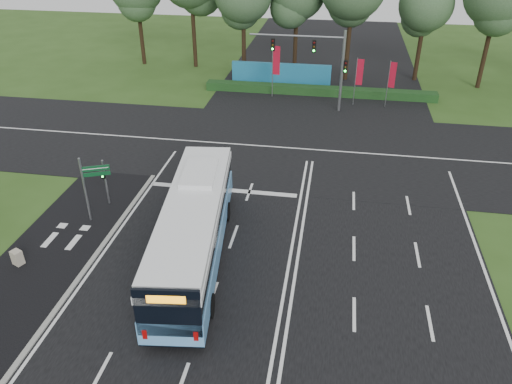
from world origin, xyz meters
The scene contains 15 objects.
ground centered at (0.00, 0.00, 0.00)m, with size 120.00×120.00×0.00m, color #2E4D19.
road_main centered at (0.00, 0.00, 0.02)m, with size 20.00×120.00×0.04m, color black.
road_cross centered at (0.00, 12.00, 0.03)m, with size 120.00×14.00×0.05m, color black.
bike_path centered at (-12.50, -3.00, 0.03)m, with size 5.00×18.00×0.06m, color black.
kerb_strip centered at (-10.10, -3.00, 0.06)m, with size 0.25×18.00×0.12m, color gray.
city_bus centered at (-4.85, -2.17, 1.88)m, with size 4.27×13.26×3.74m.
pedestrian_signal centered at (-11.58, 2.17, 1.64)m, with size 0.25×0.40×3.00m.
street_sign centered at (-11.55, 0.39, 2.56)m, with size 1.48×0.67×4.07m.
utility_cabinet centered at (-13.68, -4.19, 0.43)m, with size 0.51×0.43×0.85m, color #AB9F8A.
banner_flag_left centered at (-4.11, 23.21, 3.20)m, with size 0.72×0.17×4.93m.
banner_flag_mid centered at (3.49, 22.21, 2.84)m, with size 0.64×0.15×4.34m.
banner_flag_right centered at (6.32, 22.12, 2.77)m, with size 0.59×0.27×4.22m.
traffic_light_gantry centered at (0.21, 20.50, 4.66)m, with size 8.41×0.28×7.00m.
hedge centered at (0.00, 24.50, 0.40)m, with size 22.00×1.20×0.80m, color #133414.
blue_hoarding centered at (-4.00, 27.00, 1.10)m, with size 10.00×0.30×2.20m, color teal.
Camera 1 is at (1.67, -22.14, 16.13)m, focal length 35.00 mm.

